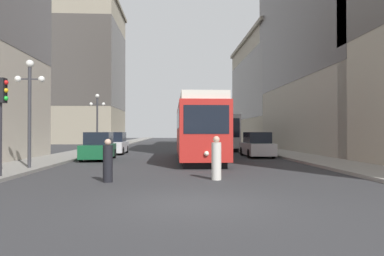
# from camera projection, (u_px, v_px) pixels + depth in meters

# --- Properties ---
(ground_plane) EXTENTS (200.00, 200.00, 0.00)m
(ground_plane) POSITION_uv_depth(u_px,v_px,m) (197.00, 203.00, 9.21)
(ground_plane) COLOR #303033
(sidewalk_left) EXTENTS (3.05, 120.00, 0.15)m
(sidewalk_left) POSITION_uv_depth(u_px,v_px,m) (117.00, 145.00, 48.72)
(sidewalk_left) COLOR gray
(sidewalk_left) RESTS_ON ground
(sidewalk_right) EXTENTS (3.05, 120.00, 0.15)m
(sidewalk_right) POSITION_uv_depth(u_px,v_px,m) (238.00, 145.00, 49.59)
(sidewalk_right) COLOR gray
(sidewalk_right) RESTS_ON ground
(streetcar) EXTENTS (2.63, 13.09, 3.89)m
(streetcar) POSITION_uv_depth(u_px,v_px,m) (197.00, 128.00, 23.60)
(streetcar) COLOR black
(streetcar) RESTS_ON ground
(transit_bus) EXTENTS (2.95, 12.74, 3.45)m
(transit_bus) POSITION_uv_depth(u_px,v_px,m) (220.00, 131.00, 37.94)
(transit_bus) COLOR black
(transit_bus) RESTS_ON ground
(parked_car_left_near) EXTENTS (2.05, 4.54, 1.82)m
(parked_car_left_near) POSITION_uv_depth(u_px,v_px,m) (99.00, 147.00, 23.45)
(parked_car_left_near) COLOR black
(parked_car_left_near) RESTS_ON ground
(parked_car_left_mid) EXTENTS (1.89, 4.34, 1.82)m
(parked_car_left_mid) POSITION_uv_depth(u_px,v_px,m) (115.00, 144.00, 29.77)
(parked_car_left_mid) COLOR black
(parked_car_left_mid) RESTS_ON ground
(parked_car_right_far) EXTENTS (1.96, 4.87, 1.82)m
(parked_car_right_far) POSITION_uv_depth(u_px,v_px,m) (257.00, 145.00, 26.37)
(parked_car_right_far) COLOR black
(parked_car_right_far) RESTS_ON ground
(pedestrian_crossing_near) EXTENTS (0.38, 0.38, 1.68)m
(pedestrian_crossing_near) POSITION_uv_depth(u_px,v_px,m) (216.00, 159.00, 13.65)
(pedestrian_crossing_near) COLOR beige
(pedestrian_crossing_near) RESTS_ON ground
(pedestrian_crossing_far) EXTENTS (0.35, 0.35, 1.58)m
(pedestrian_crossing_far) POSITION_uv_depth(u_px,v_px,m) (108.00, 162.00, 13.02)
(pedestrian_crossing_far) COLOR black
(pedestrian_crossing_far) RESTS_ON ground
(traffic_light_near_left) EXTENTS (0.47, 0.36, 3.75)m
(traffic_light_near_left) POSITION_uv_depth(u_px,v_px,m) (1.00, 101.00, 13.62)
(traffic_light_near_left) COLOR #232328
(traffic_light_near_left) RESTS_ON sidewalk_left
(lamp_post_left_near) EXTENTS (1.41, 0.36, 5.11)m
(lamp_post_left_near) POSITION_uv_depth(u_px,v_px,m) (30.00, 96.00, 16.88)
(lamp_post_left_near) COLOR #333338
(lamp_post_left_near) RESTS_ON sidewalk_left
(lamp_post_left_far) EXTENTS (1.41, 0.36, 5.08)m
(lamp_post_left_far) POSITION_uv_depth(u_px,v_px,m) (97.00, 113.00, 31.83)
(lamp_post_left_far) COLOR #333338
(lamp_post_left_far) RESTS_ON sidewalk_left
(building_left_midblock) EXTENTS (11.86, 15.98, 23.35)m
(building_left_midblock) POSITION_uv_depth(u_px,v_px,m) (86.00, 72.00, 60.36)
(building_left_midblock) COLOR gray
(building_left_midblock) RESTS_ON ground
(building_right_midblock) EXTENTS (11.39, 22.26, 15.50)m
(building_right_midblock) POSITION_uv_depth(u_px,v_px,m) (280.00, 91.00, 53.15)
(building_right_midblock) COLOR #B2A893
(building_right_midblock) RESTS_ON ground
(building_right_far) EXTENTS (14.50, 22.38, 25.61)m
(building_right_far) POSITION_uv_depth(u_px,v_px,m) (363.00, 9.00, 32.93)
(building_right_far) COLOR #A89E8E
(building_right_far) RESTS_ON ground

